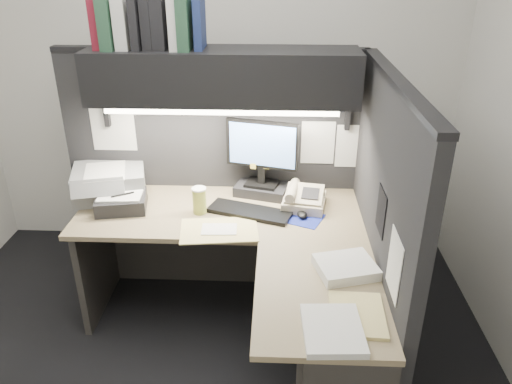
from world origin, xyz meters
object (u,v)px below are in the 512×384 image
overhead_shelf (223,76)px  notebook_stack (122,202)px  printer (110,182)px  desk (271,310)px  telephone (304,199)px  coffee_cup (199,201)px  keyboard (250,212)px  monitor (262,166)px

overhead_shelf → notebook_stack: size_ratio=5.30×
printer → desk: bearing=-51.0°
desk → printer: (-1.05, 0.76, 0.37)m
telephone → coffee_cup: size_ratio=1.69×
keyboard → coffee_cup: size_ratio=3.28×
printer → notebook_stack: 0.24m
desk → keyboard: bearing=104.5°
keyboard → notebook_stack: bearing=-163.2°
monitor → printer: (-0.97, -0.04, -0.11)m
coffee_cup → notebook_stack: 0.48m
printer → coffee_cup: bearing=-35.3°
monitor → coffee_cup: bearing=-128.9°
telephone → notebook_stack: 1.11m
overhead_shelf → notebook_stack: 0.97m
coffee_cup → notebook_stack: bearing=176.6°
monitor → notebook_stack: size_ratio=1.68×
keyboard → printer: size_ratio=1.13×
notebook_stack → printer: bearing=123.3°
overhead_shelf → telephone: size_ratio=6.04×
printer → notebook_stack: printer is taller
monitor → telephone: 0.34m
monitor → keyboard: size_ratio=0.99×
overhead_shelf → monitor: bearing=11.5°
desk → telephone: telephone is taller
coffee_cup → overhead_shelf: bearing=58.0°
coffee_cup → desk: bearing=-50.7°
keyboard → desk: bearing=-56.6°
desk → monitor: size_ratio=3.46×
printer → notebook_stack: bearing=-71.7°
overhead_shelf → keyboard: size_ratio=3.12×
desk → printer: bearing=144.1°
overhead_shelf → coffee_cup: 0.74m
monitor → notebook_stack: monitor is taller
overhead_shelf → monitor: (0.23, 0.05, -0.57)m
telephone → notebook_stack: telephone is taller
monitor → coffee_cup: monitor is taller
overhead_shelf → printer: bearing=179.5°
monitor → telephone: monitor is taller
desk → coffee_cup: size_ratio=11.22×
telephone → coffee_cup: (-0.63, -0.10, 0.03)m
coffee_cup → monitor: bearing=36.2°
keyboard → overhead_shelf: bearing=145.5°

